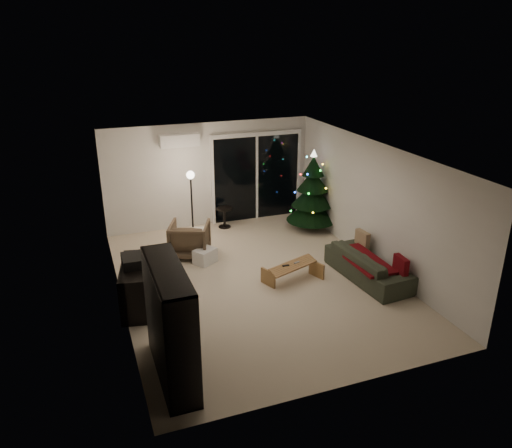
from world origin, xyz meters
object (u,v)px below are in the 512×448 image
(coffee_table, at_px, (293,273))
(christmas_tree, at_px, (312,190))
(bookshelf, at_px, (155,326))
(media_cabinet, at_px, (137,286))
(sofa, at_px, (368,265))
(armchair, at_px, (190,239))

(coffee_table, bearing_deg, christmas_tree, 36.21)
(christmas_tree, bearing_deg, bookshelf, -135.98)
(media_cabinet, bearing_deg, bookshelf, -78.48)
(media_cabinet, distance_m, sofa, 4.33)
(sofa, bearing_deg, armchair, 48.63)
(bookshelf, height_order, coffee_table, bookshelf)
(armchair, xyz_separation_m, christmas_tree, (3.10, 0.50, 0.60))
(coffee_table, bearing_deg, media_cabinet, 158.27)
(armchair, relative_size, coffee_table, 0.76)
(armchair, bearing_deg, sofa, 165.92)
(sofa, xyz_separation_m, christmas_tree, (0.13, 2.73, 0.69))
(armchair, relative_size, christmas_tree, 0.42)
(media_cabinet, height_order, coffee_table, media_cabinet)
(bookshelf, bearing_deg, coffee_table, 34.49)
(bookshelf, height_order, armchair, bookshelf)
(coffee_table, height_order, christmas_tree, christmas_tree)
(coffee_table, bearing_deg, sofa, -36.55)
(media_cabinet, xyz_separation_m, christmas_tree, (4.43, 2.26, 0.57))
(armchair, bearing_deg, coffee_table, 153.51)
(media_cabinet, height_order, christmas_tree, christmas_tree)
(coffee_table, distance_m, christmas_tree, 2.90)
(sofa, relative_size, coffee_table, 1.80)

